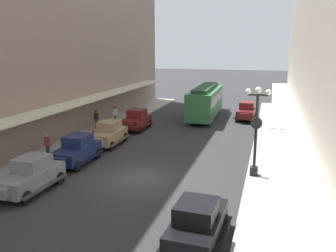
{
  "coord_description": "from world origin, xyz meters",
  "views": [
    {
      "loc": [
        7.07,
        -17.95,
        7.47
      ],
      "look_at": [
        0.0,
        6.0,
        1.8
      ],
      "focal_mm": 37.45,
      "sensor_mm": 36.0,
      "label": 1
    }
  ],
  "objects_px": {
    "parked_car_2": "(30,174)",
    "pedestrian_2": "(48,145)",
    "streetcar": "(205,101)",
    "lamp_post_with_clock": "(256,128)",
    "parked_car_3": "(77,149)",
    "parked_car_5": "(246,111)",
    "fire_hydrant": "(94,135)",
    "parked_car_0": "(136,119)",
    "parked_car_4": "(108,133)",
    "pedestrian_0": "(115,115)",
    "pedestrian_1": "(96,119)",
    "parked_car_1": "(198,222)"
  },
  "relations": [
    {
      "from": "parked_car_5",
      "to": "pedestrian_1",
      "type": "xyz_separation_m",
      "value": [
        -12.8,
        -8.61,
        0.07
      ]
    },
    {
      "from": "parked_car_2",
      "to": "pedestrian_0",
      "type": "distance_m",
      "value": 15.93
    },
    {
      "from": "parked_car_1",
      "to": "pedestrian_0",
      "type": "bearing_deg",
      "value": 123.08
    },
    {
      "from": "parked_car_4",
      "to": "pedestrian_0",
      "type": "relative_size",
      "value": 2.58
    },
    {
      "from": "parked_car_2",
      "to": "pedestrian_0",
      "type": "bearing_deg",
      "value": 98.83
    },
    {
      "from": "parked_car_0",
      "to": "pedestrian_0",
      "type": "relative_size",
      "value": 2.56
    },
    {
      "from": "parked_car_0",
      "to": "parked_car_5",
      "type": "height_order",
      "value": "same"
    },
    {
      "from": "parked_car_0",
      "to": "streetcar",
      "type": "height_order",
      "value": "streetcar"
    },
    {
      "from": "parked_car_4",
      "to": "pedestrian_0",
      "type": "bearing_deg",
      "value": 110.66
    },
    {
      "from": "parked_car_0",
      "to": "pedestrian_0",
      "type": "height_order",
      "value": "parked_car_0"
    },
    {
      "from": "pedestrian_0",
      "to": "pedestrian_2",
      "type": "xyz_separation_m",
      "value": [
        0.08,
        -10.86,
        -0.02
      ]
    },
    {
      "from": "parked_car_3",
      "to": "pedestrian_0",
      "type": "xyz_separation_m",
      "value": [
        -2.37,
        11.02,
        0.07
      ]
    },
    {
      "from": "parked_car_5",
      "to": "pedestrian_0",
      "type": "distance_m",
      "value": 13.58
    },
    {
      "from": "parked_car_0",
      "to": "parked_car_4",
      "type": "height_order",
      "value": "same"
    },
    {
      "from": "parked_car_4",
      "to": "lamp_post_with_clock",
      "type": "distance_m",
      "value": 12.06
    },
    {
      "from": "parked_car_1",
      "to": "parked_car_3",
      "type": "distance_m",
      "value": 11.98
    },
    {
      "from": "parked_car_5",
      "to": "parked_car_2",
      "type": "bearing_deg",
      "value": -113.26
    },
    {
      "from": "parked_car_2",
      "to": "pedestrian_2",
      "type": "bearing_deg",
      "value": 115.87
    },
    {
      "from": "parked_car_4",
      "to": "streetcar",
      "type": "distance_m",
      "value": 13.51
    },
    {
      "from": "parked_car_2",
      "to": "pedestrian_2",
      "type": "relative_size",
      "value": 2.61
    },
    {
      "from": "parked_car_1",
      "to": "parked_car_4",
      "type": "relative_size",
      "value": 1.0
    },
    {
      "from": "parked_car_5",
      "to": "fire_hydrant",
      "type": "xyz_separation_m",
      "value": [
        -11.11,
        -12.32,
        -0.38
      ]
    },
    {
      "from": "parked_car_2",
      "to": "fire_hydrant",
      "type": "height_order",
      "value": "parked_car_2"
    },
    {
      "from": "fire_hydrant",
      "to": "pedestrian_2",
      "type": "distance_m",
      "value": 5.03
    },
    {
      "from": "parked_car_3",
      "to": "pedestrian_2",
      "type": "height_order",
      "value": "parked_car_3"
    },
    {
      "from": "streetcar",
      "to": "pedestrian_2",
      "type": "relative_size",
      "value": 5.89
    },
    {
      "from": "parked_car_1",
      "to": "lamp_post_with_clock",
      "type": "distance_m",
      "value": 8.34
    },
    {
      "from": "parked_car_1",
      "to": "parked_car_3",
      "type": "bearing_deg",
      "value": 142.72
    },
    {
      "from": "fire_hydrant",
      "to": "streetcar",
      "type": "bearing_deg",
      "value": 60.19
    },
    {
      "from": "streetcar",
      "to": "pedestrian_2",
      "type": "xyz_separation_m",
      "value": [
        -7.61,
        -16.87,
        -0.91
      ]
    },
    {
      "from": "parked_car_0",
      "to": "parked_car_3",
      "type": "relative_size",
      "value": 1.0
    },
    {
      "from": "parked_car_2",
      "to": "lamp_post_with_clock",
      "type": "bearing_deg",
      "value": 25.69
    },
    {
      "from": "streetcar",
      "to": "parked_car_5",
      "type": "bearing_deg",
      "value": 5.42
    },
    {
      "from": "parked_car_5",
      "to": "fire_hydrant",
      "type": "relative_size",
      "value": 5.25
    },
    {
      "from": "lamp_post_with_clock",
      "to": "pedestrian_1",
      "type": "relative_size",
      "value": 3.09
    },
    {
      "from": "parked_car_5",
      "to": "fire_hydrant",
      "type": "distance_m",
      "value": 16.6
    },
    {
      "from": "parked_car_5",
      "to": "parked_car_1",
      "type": "bearing_deg",
      "value": -90.14
    },
    {
      "from": "parked_car_4",
      "to": "lamp_post_with_clock",
      "type": "relative_size",
      "value": 0.83
    },
    {
      "from": "parked_car_2",
      "to": "parked_car_5",
      "type": "xyz_separation_m",
      "value": [
        9.52,
        22.16,
        0.0
      ]
    },
    {
      "from": "parked_car_0",
      "to": "lamp_post_with_clock",
      "type": "xyz_separation_m",
      "value": [
        11.04,
        -9.44,
        2.04
      ]
    },
    {
      "from": "parked_car_3",
      "to": "parked_car_4",
      "type": "height_order",
      "value": "same"
    },
    {
      "from": "parked_car_3",
      "to": "pedestrian_1",
      "type": "distance_m",
      "value": 9.39
    },
    {
      "from": "parked_car_0",
      "to": "fire_hydrant",
      "type": "distance_m",
      "value": 5.28
    },
    {
      "from": "lamp_post_with_clock",
      "to": "pedestrian_2",
      "type": "distance_m",
      "value": 13.69
    },
    {
      "from": "parked_car_0",
      "to": "pedestrian_0",
      "type": "xyz_separation_m",
      "value": [
        -2.57,
        0.93,
        0.07
      ]
    },
    {
      "from": "parked_car_0",
      "to": "pedestrian_2",
      "type": "relative_size",
      "value": 2.6
    },
    {
      "from": "parked_car_1",
      "to": "pedestrian_2",
      "type": "xyz_separation_m",
      "value": [
        -11.83,
        7.42,
        0.05
      ]
    },
    {
      "from": "parked_car_3",
      "to": "lamp_post_with_clock",
      "type": "distance_m",
      "value": 11.44
    },
    {
      "from": "parked_car_3",
      "to": "lamp_post_with_clock",
      "type": "xyz_separation_m",
      "value": [
        11.24,
        0.65,
        2.04
      ]
    },
    {
      "from": "pedestrian_0",
      "to": "fire_hydrant",
      "type": "bearing_deg",
      "value": -81.71
    }
  ]
}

